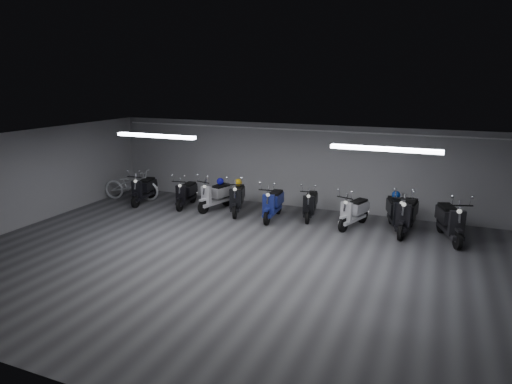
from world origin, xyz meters
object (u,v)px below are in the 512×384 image
at_px(scooter_1, 186,189).
at_px(scooter_5, 310,199).
at_px(scooter_7, 397,207).
at_px(scooter_9, 451,215).
at_px(scooter_8, 407,209).
at_px(helmet_2, 238,183).
at_px(scooter_6, 354,207).
at_px(scooter_4, 273,199).
at_px(helmet_1, 220,181).
at_px(helmet_0, 396,195).
at_px(scooter_0, 143,185).
at_px(bicycle, 131,182).
at_px(scooter_2, 215,191).
at_px(scooter_3, 237,193).

bearing_deg(scooter_1, scooter_5, -2.79).
bearing_deg(scooter_7, scooter_9, -27.51).
distance_m(scooter_8, helmet_2, 5.29).
bearing_deg(scooter_8, scooter_5, -178.65).
xyz_separation_m(scooter_1, scooter_6, (5.64, 0.03, 0.01)).
bearing_deg(scooter_4, helmet_1, 163.96).
relative_size(scooter_6, scooter_7, 0.88).
bearing_deg(helmet_0, helmet_2, -177.95).
distance_m(scooter_0, scooter_6, 7.25).
bearing_deg(bicycle, helmet_0, -100.18).
height_order(scooter_9, helmet_1, scooter_9).
distance_m(scooter_1, scooter_9, 8.22).
distance_m(scooter_2, helmet_1, 0.37).
relative_size(scooter_2, scooter_3, 0.97).
bearing_deg(scooter_6, scooter_3, -160.62).
height_order(scooter_0, scooter_4, scooter_4).
distance_m(scooter_1, scooter_3, 1.90).
height_order(scooter_6, scooter_8, scooter_8).
xyz_separation_m(bicycle, helmet_2, (4.13, 0.20, 0.30)).
relative_size(scooter_4, bicycle, 0.88).
relative_size(scooter_7, helmet_1, 8.00).
relative_size(helmet_0, helmet_1, 1.01).
distance_m(scooter_1, scooter_7, 6.82).
bearing_deg(scooter_2, scooter_9, 13.73).
bearing_deg(scooter_2, bicycle, -164.53).
xyz_separation_m(scooter_5, bicycle, (-6.55, -0.30, 0.04)).
xyz_separation_m(scooter_2, scooter_7, (5.75, 0.10, 0.06)).
distance_m(scooter_4, helmet_2, 1.46).
bearing_deg(helmet_0, scooter_4, -170.61).
bearing_deg(scooter_7, scooter_0, 165.76).
xyz_separation_m(scooter_5, scooter_7, (2.58, -0.18, 0.09)).
relative_size(scooter_5, helmet_0, 6.88).
height_order(scooter_1, bicycle, bicycle).
bearing_deg(bicycle, scooter_1, -104.06).
bearing_deg(scooter_4, scooter_6, 0.99).
relative_size(bicycle, helmet_1, 8.51).
height_order(scooter_4, helmet_0, scooter_4).
bearing_deg(helmet_1, scooter_6, -3.69).
height_order(scooter_2, scooter_5, scooter_2).
distance_m(scooter_5, bicycle, 6.55).
relative_size(scooter_3, scooter_4, 1.02).
xyz_separation_m(scooter_6, scooter_9, (2.58, -0.11, 0.09)).
relative_size(scooter_0, scooter_6, 1.05).
bearing_deg(scooter_0, scooter_7, -4.93).
bearing_deg(scooter_0, scooter_4, -7.13).
bearing_deg(helmet_0, scooter_7, -73.38).
height_order(scooter_6, scooter_9, scooter_9).
height_order(scooter_0, scooter_3, scooter_3).
xyz_separation_m(scooter_6, helmet_1, (-4.50, 0.29, 0.30)).
xyz_separation_m(scooter_0, scooter_4, (4.80, 0.01, 0.00)).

